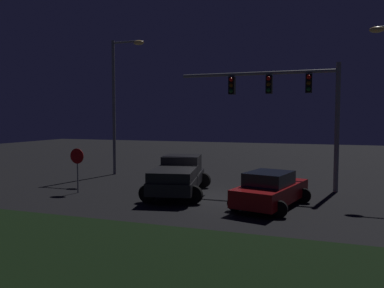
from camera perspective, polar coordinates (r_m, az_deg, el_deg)
ground_plane at (r=18.23m, az=3.78°, el=-7.94°), size 80.00×80.00×0.00m
grass_median at (r=10.53m, az=-9.18°, el=-16.64°), size 22.43×6.08×0.10m
pickup_truck at (r=18.85m, az=-2.02°, el=-4.46°), size 3.58×5.69×1.80m
car_sedan at (r=16.44m, az=11.67°, el=-6.69°), size 3.16×4.71×1.51m
traffic_signal_gantry at (r=20.53m, az=14.09°, el=7.02°), size 8.32×0.56×6.50m
street_lamp_left at (r=25.59m, az=-10.82°, el=7.65°), size 2.32×0.44×8.78m
stop_sign at (r=19.84m, az=-16.78°, el=-2.56°), size 0.76×0.08×2.23m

